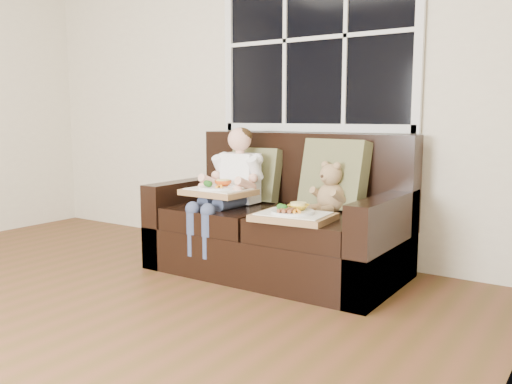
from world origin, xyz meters
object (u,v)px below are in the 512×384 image
Objects in this scene: tray_left at (219,190)px; tray_right at (294,215)px; child at (232,179)px; loveseat at (281,227)px; teddy_bear at (331,191)px.

tray_left reaches higher than tray_right.
tray_left is at bearing -90.08° from child.
tray_right is (0.64, -0.08, -0.09)m from tray_left.
loveseat is at bearing 42.15° from tray_left.
loveseat is 2.00× the size of child.
tray_left is (-0.00, -0.16, -0.06)m from child.
loveseat is at bearing 19.32° from child.
teddy_bear is at bearing 6.82° from loveseat.
loveseat is 0.51m from tray_left.
teddy_bear is at bearing 77.96° from tray_right.
child is 1.72× the size of tray_right.
teddy_bear is at bearing 27.55° from tray_left.
child is 0.71m from teddy_bear.
tray_right is (0.30, -0.36, 0.17)m from loveseat.
loveseat reaches higher than tray_left.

